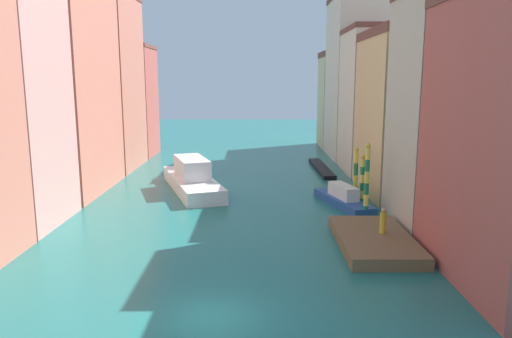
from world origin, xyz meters
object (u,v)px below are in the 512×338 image
(mooring_pole_0, at_px, (366,180))
(waterfront_dock, at_px, (374,240))
(gondola_black, at_px, (321,168))
(mooring_pole_2, at_px, (355,173))
(mooring_pole_1, at_px, (361,180))
(motorboat_0, at_px, (342,198))
(vaporetto_white, at_px, (191,179))
(person_on_dock, at_px, (382,221))

(mooring_pole_0, bearing_deg, waterfront_dock, -97.84)
(gondola_black, bearing_deg, mooring_pole_2, -85.44)
(mooring_pole_1, bearing_deg, waterfront_dock, -97.42)
(gondola_black, height_order, motorboat_0, motorboat_0)
(mooring_pole_0, height_order, mooring_pole_1, mooring_pole_0)
(mooring_pole_2, xyz_separation_m, motorboat_0, (-1.33, -2.00, -1.63))
(mooring_pole_1, distance_m, vaporetto_white, 14.79)
(mooring_pole_1, bearing_deg, gondola_black, 93.94)
(waterfront_dock, bearing_deg, motorboat_0, 91.08)
(mooring_pole_2, bearing_deg, mooring_pole_1, -89.58)
(person_on_dock, relative_size, motorboat_0, 0.20)
(vaporetto_white, height_order, motorboat_0, vaporetto_white)
(waterfront_dock, height_order, vaporetto_white, vaporetto_white)
(waterfront_dock, bearing_deg, person_on_dock, 26.67)
(gondola_black, bearing_deg, person_on_dock, -89.05)
(vaporetto_white, distance_m, gondola_black, 15.90)
(mooring_pole_0, bearing_deg, mooring_pole_2, 86.40)
(waterfront_dock, relative_size, gondola_black, 0.74)
(motorboat_0, bearing_deg, gondola_black, 88.81)
(vaporetto_white, bearing_deg, gondola_black, 37.17)
(motorboat_0, bearing_deg, mooring_pole_1, -11.31)
(mooring_pole_1, height_order, motorboat_0, mooring_pole_1)
(person_on_dock, height_order, mooring_pole_2, mooring_pole_2)
(person_on_dock, relative_size, vaporetto_white, 0.12)
(mooring_pole_1, relative_size, gondola_black, 0.37)
(gondola_black, distance_m, motorboat_0, 14.83)
(person_on_dock, relative_size, gondola_black, 0.14)
(mooring_pole_2, distance_m, vaporetto_white, 14.10)
(waterfront_dock, relative_size, mooring_pole_0, 1.51)
(waterfront_dock, xyz_separation_m, mooring_pole_1, (1.17, 9.00, 1.72))
(waterfront_dock, distance_m, vaporetto_white, 19.17)
(mooring_pole_0, distance_m, motorboat_0, 4.04)
(vaporetto_white, bearing_deg, person_on_dock, -47.49)
(motorboat_0, bearing_deg, mooring_pole_0, -73.10)
(mooring_pole_1, bearing_deg, mooring_pole_0, -96.60)
(mooring_pole_0, relative_size, motorboat_0, 0.70)
(person_on_dock, bearing_deg, vaporetto_white, 132.51)
(mooring_pole_0, height_order, motorboat_0, mooring_pole_0)
(mooring_pole_2, xyz_separation_m, gondola_black, (-1.02, 12.82, -1.98))
(mooring_pole_1, relative_size, mooring_pole_2, 0.94)
(waterfront_dock, relative_size, mooring_pole_1, 1.99)
(gondola_black, bearing_deg, vaporetto_white, -142.83)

